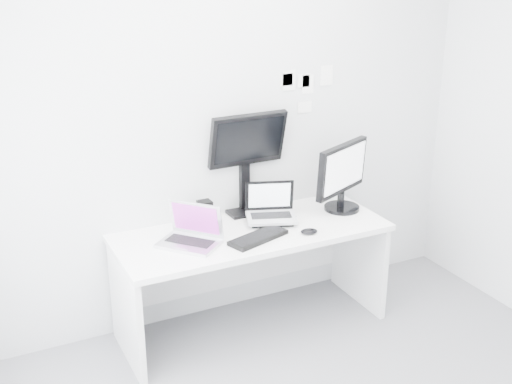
% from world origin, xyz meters
% --- Properties ---
extents(back_wall, '(3.60, 0.00, 3.60)m').
position_xyz_m(back_wall, '(0.00, 1.60, 1.35)').
color(back_wall, silver).
rests_on(back_wall, ground).
extents(desk, '(1.80, 0.70, 0.73)m').
position_xyz_m(desk, '(0.00, 1.25, 0.36)').
color(desk, white).
rests_on(desk, ground).
extents(macbook, '(0.44, 0.45, 0.27)m').
position_xyz_m(macbook, '(-0.46, 1.21, 0.87)').
color(macbook, '#B0B1B5').
rests_on(macbook, desk).
extents(speaker, '(0.09, 0.09, 0.17)m').
position_xyz_m(speaker, '(-0.24, 1.46, 0.82)').
color(speaker, black).
rests_on(speaker, desk).
extents(dell_laptop, '(0.40, 0.35, 0.27)m').
position_xyz_m(dell_laptop, '(0.17, 1.30, 0.87)').
color(dell_laptop, silver).
rests_on(dell_laptop, desk).
extents(rear_monitor, '(0.55, 0.21, 0.74)m').
position_xyz_m(rear_monitor, '(0.10, 1.55, 1.10)').
color(rear_monitor, black).
rests_on(rear_monitor, desk).
extents(samsung_monitor, '(0.60, 0.46, 0.50)m').
position_xyz_m(samsung_monitor, '(0.73, 1.30, 0.98)').
color(samsung_monitor, black).
rests_on(samsung_monitor, desk).
extents(keyboard, '(0.43, 0.26, 0.03)m').
position_xyz_m(keyboard, '(-0.03, 1.10, 0.74)').
color(keyboard, black).
rests_on(keyboard, desk).
extents(mouse, '(0.13, 0.10, 0.04)m').
position_xyz_m(mouse, '(0.30, 1.03, 0.75)').
color(mouse, black).
rests_on(mouse, desk).
extents(wall_note_0, '(0.10, 0.00, 0.14)m').
position_xyz_m(wall_note_0, '(0.45, 1.59, 1.62)').
color(wall_note_0, white).
rests_on(wall_note_0, back_wall).
extents(wall_note_1, '(0.09, 0.00, 0.13)m').
position_xyz_m(wall_note_1, '(0.60, 1.59, 1.58)').
color(wall_note_1, white).
rests_on(wall_note_1, back_wall).
extents(wall_note_2, '(0.10, 0.00, 0.14)m').
position_xyz_m(wall_note_2, '(0.75, 1.59, 1.63)').
color(wall_note_2, white).
rests_on(wall_note_2, back_wall).
extents(wall_note_3, '(0.11, 0.00, 0.08)m').
position_xyz_m(wall_note_3, '(0.58, 1.59, 1.42)').
color(wall_note_3, white).
rests_on(wall_note_3, back_wall).
extents(wall_note_4, '(0.09, 0.00, 0.09)m').
position_xyz_m(wall_note_4, '(0.57, 1.59, 1.61)').
color(wall_note_4, white).
rests_on(wall_note_4, back_wall).
extents(wall_note_5, '(0.10, 0.00, 0.08)m').
position_xyz_m(wall_note_5, '(0.43, 1.59, 1.63)').
color(wall_note_5, white).
rests_on(wall_note_5, back_wall).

